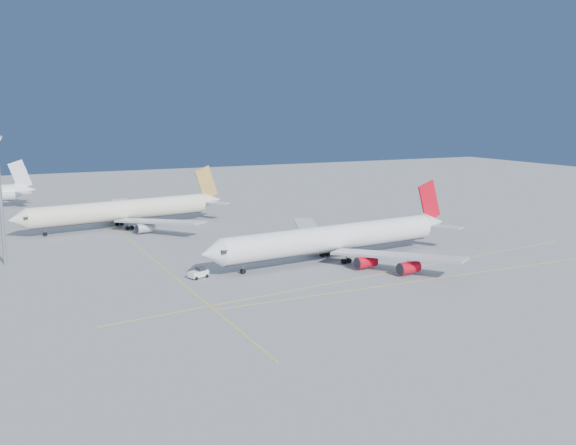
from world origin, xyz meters
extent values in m
plane|color=slate|center=(0.00, 0.00, 0.00)|extent=(500.00, 500.00, 0.00)
cube|color=yellow|center=(5.00, -14.00, 0.01)|extent=(90.00, 0.18, 0.02)
cube|color=yellow|center=(0.00, -6.00, 0.01)|extent=(118.86, 16.88, 0.02)
cube|color=yellow|center=(-40.00, 30.00, 0.01)|extent=(0.18, 140.00, 0.02)
cylinder|color=white|center=(-3.76, 9.17, 5.17)|extent=(55.93, 11.98, 5.76)
cone|color=white|center=(-33.57, 5.80, 5.17)|extent=(5.09, 6.23, 5.76)
cone|color=white|center=(27.34, 12.69, 5.76)|extent=(7.53, 6.22, 5.47)
cube|color=black|center=(-31.70, 6.01, 5.76)|extent=(2.19, 5.62, 0.70)
cube|color=#B7B7BC|center=(3.06, -6.30, 3.58)|extent=(19.78, 27.06, 0.55)
cube|color=#B7B7BC|center=(-0.56, 25.77, 3.58)|extent=(14.46, 28.86, 0.55)
cube|color=red|center=(25.86, 12.52, 11.33)|extent=(7.64, 1.30, 10.51)
cylinder|color=gray|center=(-26.42, 6.61, 1.69)|extent=(0.24, 0.24, 2.29)
cylinder|color=black|center=(-26.42, 6.61, 0.55)|extent=(1.16, 0.81, 1.09)
cylinder|color=gray|center=(-2.31, 5.23, 1.69)|extent=(0.32, 0.32, 2.29)
cylinder|color=black|center=(-2.31, 5.23, 0.55)|extent=(1.19, 1.01, 1.09)
cylinder|color=gray|center=(-3.23, 13.33, 1.69)|extent=(0.32, 0.32, 2.29)
cylinder|color=black|center=(-3.23, 13.33, 0.55)|extent=(1.19, 1.01, 1.09)
cylinder|color=red|center=(-1.51, -1.60, 1.72)|extent=(5.02, 3.00, 2.48)
cylinder|color=red|center=(3.65, -9.71, 1.72)|extent=(5.02, 3.00, 2.48)
cylinder|color=red|center=(-3.97, 20.16, 1.72)|extent=(5.02, 3.00, 2.48)
cylinder|color=red|center=(-0.76, 29.23, 1.72)|extent=(5.02, 3.00, 2.48)
cylinder|color=beige|center=(-38.41, 71.11, 5.16)|extent=(52.31, 14.41, 5.71)
cone|color=beige|center=(-66.26, 66.35, 5.16)|extent=(5.41, 6.39, 5.71)
cone|color=beige|center=(-9.29, 76.09, 5.76)|extent=(7.83, 6.53, 5.42)
cube|color=black|center=(-64.38, 66.67, 5.76)|extent=(2.49, 5.62, 0.70)
cube|color=#B7B7BC|center=(-30.99, 56.41, 3.59)|extent=(20.56, 25.79, 0.55)
cube|color=#B7B7BC|center=(-36.30, 87.44, 3.59)|extent=(12.82, 28.37, 0.55)
cube|color=#BB9346|center=(-10.77, 75.84, 11.34)|extent=(7.67, 1.74, 10.60)
cylinder|color=gray|center=(-59.46, 67.51, 1.70)|extent=(0.24, 0.24, 2.30)
cylinder|color=black|center=(-59.46, 67.51, 0.55)|extent=(1.20, 0.88, 1.10)
cylinder|color=gray|center=(-36.74, 67.28, 1.70)|extent=(0.32, 0.32, 2.30)
cylinder|color=black|center=(-36.74, 67.28, 0.55)|extent=(1.24, 1.07, 1.10)
cylinder|color=gray|center=(-38.11, 75.28, 1.70)|extent=(0.32, 0.32, 2.30)
cylinder|color=black|center=(-38.11, 75.28, 0.55)|extent=(1.24, 1.07, 1.10)
cylinder|color=#B7B7BC|center=(-34.29, 58.69, 1.71)|extent=(5.16, 3.28, 2.50)
cylinder|color=#B7B7BC|center=(-38.66, 84.19, 1.71)|extent=(5.16, 3.28, 2.50)
cone|color=white|center=(-59.76, 129.37, 5.71)|extent=(7.41, 5.86, 5.33)
cube|color=silver|center=(-61.25, 129.49, 11.26)|extent=(7.71, 1.06, 10.59)
cube|color=white|center=(-35.82, 7.47, 0.88)|extent=(4.38, 3.25, 1.18)
cube|color=black|center=(-35.27, 7.69, 1.77)|extent=(2.07, 2.13, 0.88)
cylinder|color=black|center=(-36.73, 6.01, 0.34)|extent=(0.77, 0.57, 0.69)
cylinder|color=black|center=(-37.48, 7.94, 0.34)|extent=(0.77, 0.57, 0.69)
cylinder|color=black|center=(-34.16, 7.01, 0.34)|extent=(0.77, 0.57, 0.69)
cylinder|color=black|center=(-34.91, 8.93, 0.34)|extent=(0.77, 0.57, 0.69)
cylinder|color=gray|center=(-70.58, 37.03, 13.84)|extent=(0.78, 0.78, 27.68)
camera|label=1|loc=(-74.53, -114.01, 33.59)|focal=40.00mm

